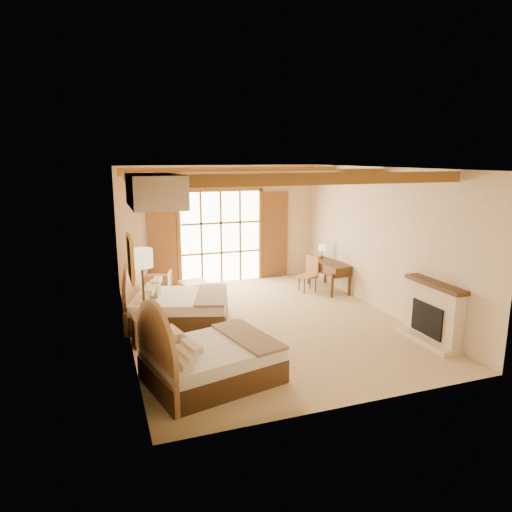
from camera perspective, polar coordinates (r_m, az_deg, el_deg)
name	(u,v)px	position (r m, az deg, el deg)	size (l,w,h in m)	color
floor	(265,322)	(9.72, 1.08, -8.26)	(7.00, 7.00, 0.00)	tan
wall_back	(220,224)	(12.57, -4.50, 3.95)	(5.50, 5.50, 0.00)	beige
wall_left	(125,257)	(8.72, -16.05, -0.18)	(7.00, 7.00, 0.00)	beige
wall_right	(380,240)	(10.55, 15.26, 1.96)	(7.00, 7.00, 0.00)	beige
ceiling	(265,168)	(9.11, 1.16, 10.95)	(7.00, 7.00, 0.00)	#A97839
ceiling_beams	(265,174)	(9.11, 1.16, 10.20)	(5.39, 4.60, 0.18)	olive
french_doors	(221,237)	(12.57, -4.40, 2.33)	(3.95, 0.08, 2.60)	white
fireplace	(432,316)	(9.19, 21.17, -6.96)	(0.46, 1.40, 1.16)	beige
painting	(130,258)	(7.96, -15.43, -0.20)	(0.06, 0.95, 0.75)	gold
canopy_valance	(155,190)	(6.59, -12.54, 8.00)	(0.70, 1.40, 0.45)	beige
bed_near	(203,359)	(7.21, -6.60, -12.63)	(2.22, 1.84, 1.26)	#482E1A
bed_far	(172,306)	(9.67, -10.43, -6.11)	(2.41, 2.02, 1.31)	#482E1A
nightstand	(146,330)	(8.79, -13.60, -8.93)	(0.47, 0.47, 0.56)	#482E1A
floor_lamp	(142,264)	(8.26, -14.08, -1.02)	(0.39, 0.39, 1.84)	#312815
armchair	(157,283)	(11.69, -12.32, -3.37)	(0.68, 0.70, 0.63)	#A0704D
ottoman	(194,291)	(11.25, -7.75, -4.31)	(0.61, 0.61, 0.44)	tan
desk	(328,275)	(12.07, 9.05, -2.34)	(0.78, 1.45, 0.75)	#482E1A
desk_chair	(308,281)	(11.88, 6.54, -3.07)	(0.53, 0.52, 0.91)	#B07134
desk_lamp	(322,248)	(12.33, 8.24, 0.97)	(0.18, 0.18, 0.36)	#312815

